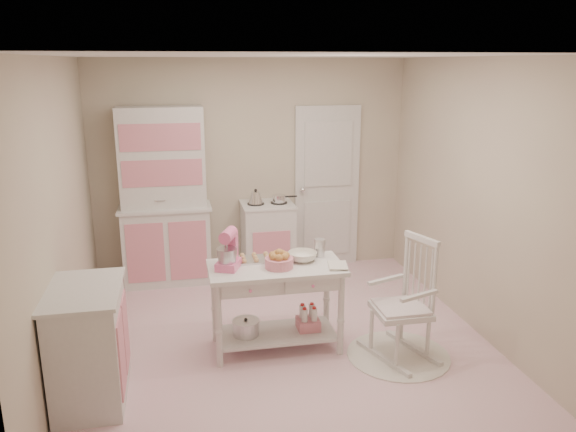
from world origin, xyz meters
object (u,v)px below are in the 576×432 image
object	(u,v)px
base_cabinet	(89,345)
work_table	(276,307)
rocking_chair	(401,299)
stove	(268,240)
bread_basket	(279,263)
hutch	(164,197)
stand_mixer	(228,250)

from	to	relation	value
base_cabinet	work_table	distance (m)	1.63
rocking_chair	stove	bearing A→B (deg)	91.16
work_table	bread_basket	xyz separation A→B (m)	(0.02, -0.05, 0.45)
hutch	work_table	distance (m)	2.18
hutch	bread_basket	size ratio (longest dim) A/B	8.32
stove	rocking_chair	size ratio (longest dim) A/B	0.84
work_table	stove	bearing A→B (deg)	82.91
base_cabinet	hutch	bearing A→B (deg)	76.28
work_table	bread_basket	distance (m)	0.45
stove	work_table	xyz separation A→B (m)	(-0.22, -1.80, -0.06)
rocking_chair	stand_mixer	world-z (taller)	stand_mixer
base_cabinet	work_table	xyz separation A→B (m)	(1.55, 0.51, -0.06)
base_cabinet	work_table	bearing A→B (deg)	18.21
work_table	rocking_chair	bearing A→B (deg)	-19.81
base_cabinet	stand_mixer	bearing A→B (deg)	25.12
rocking_chair	stand_mixer	distance (m)	1.57
hutch	base_cabinet	bearing A→B (deg)	-103.72
hutch	rocking_chair	world-z (taller)	hutch
base_cabinet	bread_basket	distance (m)	1.68
stove	work_table	size ratio (longest dim) A/B	0.77
stand_mixer	bread_basket	xyz separation A→B (m)	(0.44, -0.07, -0.12)
hutch	rocking_chair	bearing A→B (deg)	-47.72
work_table	stand_mixer	distance (m)	0.71
work_table	stand_mixer	xyz separation A→B (m)	(-0.42, 0.02, 0.57)
hutch	stove	xyz separation A→B (m)	(1.20, -0.05, -0.58)
hutch	stand_mixer	xyz separation A→B (m)	(0.56, -1.83, -0.07)
base_cabinet	rocking_chair	world-z (taller)	rocking_chair
rocking_chair	base_cabinet	bearing A→B (deg)	163.42
stand_mixer	bread_basket	bearing A→B (deg)	13.33
stove	bread_basket	world-z (taller)	stove
hutch	work_table	world-z (taller)	hutch
hutch	stove	bearing A→B (deg)	-2.39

